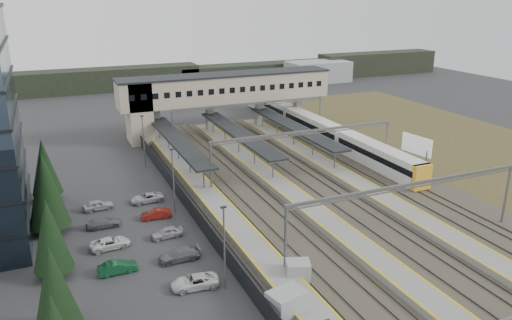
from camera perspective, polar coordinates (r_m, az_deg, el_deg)
name	(u,v)px	position (r m, az deg, el deg)	size (l,w,h in m)	color
ground	(269,235)	(55.69, 1.48, -8.54)	(220.00, 220.00, 0.00)	#2B2B2D
conifer_row	(51,250)	(45.98, -22.40, -9.49)	(4.42, 49.82, 9.50)	black
car_park	(155,273)	(48.48, -11.46, -12.58)	(10.46, 44.16, 1.27)	#99999C
lampposts	(194,206)	(52.39, -7.08, -5.25)	(0.50, 53.25, 8.07)	slate
fence	(199,219)	(57.43, -6.57, -6.67)	(0.08, 90.00, 2.00)	#26282B
relay_cabin_near	(286,305)	(42.43, 3.50, -16.17)	(3.36, 2.80, 2.44)	#95989A
relay_cabin_far	(298,271)	(47.23, 4.81, -12.57)	(2.66, 2.44, 1.99)	#95989A
rail_corridor	(320,202)	(63.54, 7.29, -4.83)	(34.00, 90.00, 0.92)	#3E3A2E
canopies	(239,134)	(80.10, -1.99, 3.04)	(23.10, 30.00, 3.28)	black
footbridge	(212,92)	(93.18, -5.00, 7.73)	(40.40, 6.40, 11.20)	#B5AD8E
gantries	(349,162)	(61.28, 10.59, -0.18)	(28.40, 62.28, 7.17)	slate
train	(316,127)	(92.04, 6.82, 3.74)	(2.78, 58.02, 3.50)	silver
billboard	(417,146)	(79.85, 17.87, 1.53)	(0.99, 5.64, 4.77)	slate
treeline_far	(211,75)	(146.06, -5.20, 9.69)	(170.00, 19.00, 7.00)	black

